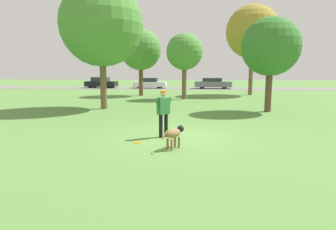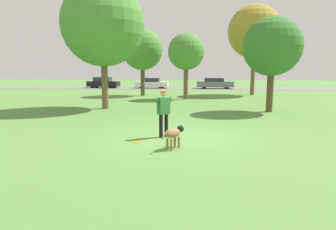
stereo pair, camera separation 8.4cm
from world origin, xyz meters
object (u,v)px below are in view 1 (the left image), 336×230
dog (175,134)px  tree_near_left (102,25)px  tree_far_left (141,50)px  tree_mid_center (184,52)px  person (163,110)px  frisbee (138,142)px  tree_near_right (271,47)px  parked_car_black (101,83)px  tree_far_right (253,32)px  parked_car_white (150,83)px  parked_car_grey (213,83)px

dog → tree_near_left: (-4.95, 8.87, 4.48)m
tree_far_left → tree_mid_center: tree_far_left is taller
tree_far_left → tree_mid_center: 5.02m
person → frisbee: bearing=-174.2°
tree_far_left → tree_near_right: bearing=-47.2°
dog → parked_car_black: (-11.82, 29.46, 0.23)m
person → tree_mid_center: 14.16m
tree_mid_center → parked_car_black: (-11.43, 14.08, -3.04)m
tree_far_left → parked_car_black: bearing=123.5°
dog → tree_far_right: size_ratio=0.12×
frisbee → tree_mid_center: 15.24m
frisbee → tree_near_left: (-3.71, 8.25, 4.92)m
tree_near_right → tree_near_left: (-9.58, 0.37, 1.36)m
tree_mid_center → parked_car_white: bearing=109.5°
person → tree_far_right: (6.14, 18.67, 4.82)m
person → dog: 1.65m
tree_far_left → tree_far_right: tree_far_right is taller
person → tree_near_right: size_ratio=0.31×
person → parked_car_white: size_ratio=0.39×
tree_near_left → parked_car_black: (-6.87, 20.59, -4.25)m
dog → tree_mid_center: (-0.39, 15.37, 3.27)m
tree_near_left → tree_near_right: bearing=-2.2°
person → tree_near_left: 9.49m
tree_far_right → parked_car_white: tree_far_right is taller
tree_far_right → frisbee: bearing=-109.4°
person → tree_far_left: 17.56m
person → parked_car_white: person is taller
parked_car_white → parked_car_black: bearing=-178.6°
tree_far_right → parked_car_grey: tree_far_right is taller
tree_far_left → parked_car_black: (-7.37, 11.15, -3.43)m
person → parked_car_black: size_ratio=0.40×
frisbee → tree_mid_center: size_ratio=0.05×
tree_near_left → parked_car_black: bearing=108.4°
tree_mid_center → frisbee: bearing=-93.3°
frisbee → tree_near_right: (5.87, 7.88, 3.56)m
frisbee → tree_near_right: size_ratio=0.05×
tree_mid_center → tree_near_left: bearing=-125.0°
person → frisbee: (-0.74, -0.87, -0.95)m
tree_mid_center → dog: bearing=-88.5°
frisbee → parked_car_white: 29.22m
tree_mid_center → parked_car_white: 15.34m
tree_far_right → tree_near_left: bearing=-133.2°
frisbee → tree_near_left: tree_near_left is taller
dog → tree_far_right: bearing=13.8°
tree_near_right → frisbee: bearing=-126.7°
parked_car_grey → frisbee: bearing=-95.6°
frisbee → tree_near_right: bearing=53.3°
tree_near_left → parked_car_white: size_ratio=1.77×
tree_near_right → tree_far_right: 11.91m
tree_mid_center → parked_car_grey: tree_mid_center is taller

